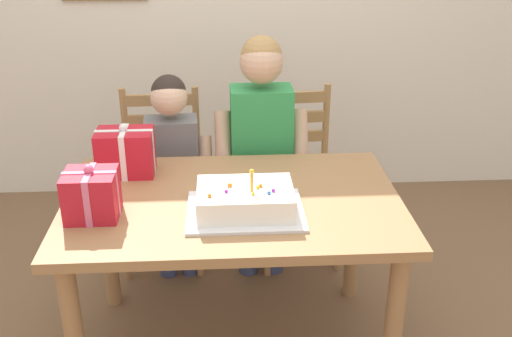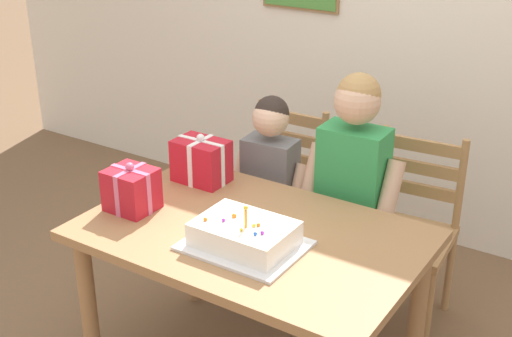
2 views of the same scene
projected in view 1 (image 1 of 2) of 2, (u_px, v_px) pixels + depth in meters
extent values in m
cube|color=#9E7047|center=(233.00, 203.00, 2.40)|extent=(1.33, 0.87, 0.04)
cylinder|color=#9E7047|center=(393.00, 330.00, 2.25)|extent=(0.07, 0.07, 0.70)
cylinder|color=#9E7047|center=(108.00, 241.00, 2.84)|extent=(0.07, 0.07, 0.70)
cylinder|color=#9E7047|center=(354.00, 233.00, 2.90)|extent=(0.07, 0.07, 0.70)
cube|color=silver|center=(245.00, 211.00, 2.28)|extent=(0.44, 0.34, 0.01)
cube|color=white|center=(245.00, 199.00, 2.26)|extent=(0.36, 0.26, 0.09)
cylinder|color=orange|center=(252.00, 182.00, 2.20)|extent=(0.01, 0.01, 0.07)
sphere|color=yellow|center=(252.00, 171.00, 2.18)|extent=(0.02, 0.02, 0.02)
sphere|color=purple|center=(273.00, 190.00, 2.21)|extent=(0.01, 0.01, 0.01)
sphere|color=purple|center=(226.00, 191.00, 2.20)|extent=(0.01, 0.01, 0.01)
sphere|color=orange|center=(261.00, 186.00, 2.24)|extent=(0.02, 0.02, 0.02)
sphere|color=yellow|center=(253.00, 194.00, 2.18)|extent=(0.01, 0.01, 0.01)
sphere|color=orange|center=(209.00, 196.00, 2.17)|extent=(0.02, 0.02, 0.02)
sphere|color=yellow|center=(258.00, 187.00, 2.23)|extent=(0.01, 0.01, 0.01)
sphere|color=blue|center=(269.00, 193.00, 2.19)|extent=(0.01, 0.01, 0.01)
sphere|color=orange|center=(230.00, 185.00, 2.25)|extent=(0.02, 0.02, 0.02)
cube|color=red|center=(126.00, 152.00, 2.57)|extent=(0.24, 0.17, 0.19)
cube|color=white|center=(126.00, 152.00, 2.57)|extent=(0.24, 0.02, 0.20)
cube|color=white|center=(126.00, 152.00, 2.57)|extent=(0.02, 0.17, 0.20)
sphere|color=white|center=(123.00, 128.00, 2.52)|extent=(0.04, 0.04, 0.04)
cube|color=red|center=(92.00, 195.00, 2.22)|extent=(0.19, 0.17, 0.18)
cube|color=#DB668E|center=(92.00, 195.00, 2.22)|extent=(0.20, 0.02, 0.18)
cube|color=#DB668E|center=(92.00, 195.00, 2.22)|extent=(0.02, 0.18, 0.18)
sphere|color=#DB668E|center=(88.00, 169.00, 2.18)|extent=(0.04, 0.04, 0.04)
cube|color=#A87A4C|center=(162.00, 184.00, 3.17)|extent=(0.43, 0.43, 0.04)
cylinder|color=#A87A4C|center=(199.00, 240.00, 3.11)|extent=(0.04, 0.04, 0.43)
cylinder|color=#A87A4C|center=(125.00, 243.00, 3.08)|extent=(0.04, 0.04, 0.43)
cylinder|color=#A87A4C|center=(200.00, 205.00, 3.45)|extent=(0.04, 0.04, 0.43)
cylinder|color=#A87A4C|center=(133.00, 208.00, 3.43)|extent=(0.04, 0.04, 0.43)
cylinder|color=#A87A4C|center=(196.00, 127.00, 3.26)|extent=(0.04, 0.04, 0.45)
cylinder|color=#A87A4C|center=(126.00, 129.00, 3.23)|extent=(0.04, 0.04, 0.45)
cube|color=#A87A4C|center=(162.00, 140.00, 3.27)|extent=(0.36, 0.03, 0.06)
cube|color=#A87A4C|center=(161.00, 120.00, 3.23)|extent=(0.36, 0.03, 0.06)
cube|color=#A87A4C|center=(159.00, 100.00, 3.18)|extent=(0.36, 0.03, 0.06)
cube|color=#A87A4C|center=(298.00, 181.00, 3.21)|extent=(0.45, 0.45, 0.04)
cylinder|color=#A87A4C|center=(339.00, 234.00, 3.16)|extent=(0.04, 0.04, 0.43)
cylinder|color=#A87A4C|center=(268.00, 239.00, 3.11)|extent=(0.04, 0.04, 0.43)
cylinder|color=#A87A4C|center=(322.00, 201.00, 3.50)|extent=(0.04, 0.04, 0.43)
cylinder|color=#A87A4C|center=(257.00, 205.00, 3.45)|extent=(0.04, 0.04, 0.43)
cylinder|color=#A87A4C|center=(326.00, 124.00, 3.31)|extent=(0.04, 0.04, 0.45)
cylinder|color=#A87A4C|center=(258.00, 127.00, 3.26)|extent=(0.04, 0.04, 0.45)
cube|color=#A87A4C|center=(292.00, 137.00, 3.31)|extent=(0.36, 0.05, 0.06)
cube|color=#A87A4C|center=(292.00, 117.00, 3.26)|extent=(0.36, 0.05, 0.06)
cube|color=#A87A4C|center=(293.00, 98.00, 3.22)|extent=(0.36, 0.05, 0.06)
cylinder|color=#38426B|center=(273.00, 232.00, 3.14)|extent=(0.10, 0.10, 0.47)
cylinder|color=#38426B|center=(248.00, 233.00, 3.13)|extent=(0.10, 0.10, 0.47)
cube|color=#2D934C|center=(261.00, 142.00, 2.93)|extent=(0.30, 0.19, 0.54)
cylinder|color=tan|center=(300.00, 147.00, 2.91)|extent=(0.08, 0.23, 0.36)
cylinder|color=tan|center=(223.00, 149.00, 2.89)|extent=(0.08, 0.23, 0.36)
sphere|color=tan|center=(262.00, 62.00, 2.77)|extent=(0.20, 0.20, 0.20)
sphere|color=#A87F4C|center=(261.00, 56.00, 2.77)|extent=(0.19, 0.19, 0.19)
cylinder|color=#38426B|center=(189.00, 239.00, 3.13)|extent=(0.09, 0.09, 0.41)
cylinder|color=#38426B|center=(167.00, 241.00, 3.12)|extent=(0.09, 0.09, 0.41)
cube|color=slate|center=(173.00, 164.00, 2.95)|extent=(0.26, 0.17, 0.46)
cylinder|color=#E0B293|center=(206.00, 167.00, 2.94)|extent=(0.08, 0.20, 0.31)
cylinder|color=#E0B293|center=(140.00, 171.00, 2.91)|extent=(0.08, 0.20, 0.31)
sphere|color=#E0B293|center=(169.00, 97.00, 2.81)|extent=(0.17, 0.17, 0.17)
sphere|color=#2D231E|center=(169.00, 92.00, 2.81)|extent=(0.17, 0.17, 0.17)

